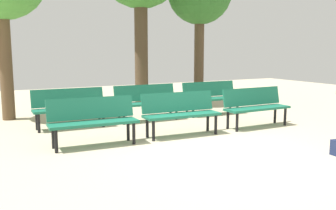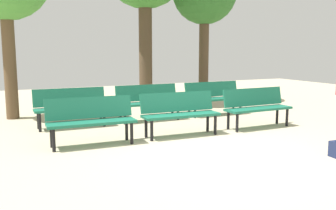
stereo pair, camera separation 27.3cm
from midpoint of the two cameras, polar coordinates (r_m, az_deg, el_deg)
ground_plane at (r=6.47m, az=7.51°, el=-7.33°), size 24.00×24.00×0.00m
bench_r0_c0 at (r=7.00m, az=-12.42°, el=-1.99°), size 1.62×0.54×0.87m
bench_r0_c1 at (r=7.65m, az=0.89°, el=-0.90°), size 1.62×0.55×0.87m
bench_r0_c2 at (r=8.69m, az=12.22°, el=0.06°), size 1.61×0.51×0.87m
bench_r1_c0 at (r=8.68m, az=-15.59°, el=-0.08°), size 1.61×0.51×0.87m
bench_r1_c1 at (r=9.26m, az=-4.07°, el=0.74°), size 1.60×0.49×0.87m
bench_r1_c2 at (r=10.14m, az=5.79°, el=1.40°), size 1.60×0.49×0.87m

